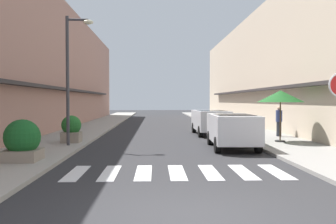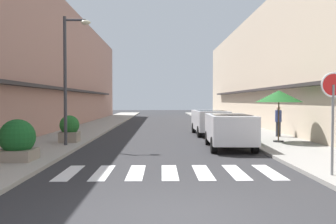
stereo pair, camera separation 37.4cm
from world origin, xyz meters
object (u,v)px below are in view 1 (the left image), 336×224
(parked_car_mid, at_px, (210,120))
(cafe_umbrella, at_px, (281,97))
(parked_car_near, at_px, (232,127))
(planter_corner, at_px, (22,141))
(street_lamp, at_px, (72,67))
(planter_midblock, at_px, (71,129))
(pedestrian_walking_near, at_px, (279,121))

(parked_car_mid, distance_m, cafe_umbrella, 5.46)
(parked_car_near, distance_m, planter_corner, 8.31)
(parked_car_mid, xyz_separation_m, street_lamp, (-6.87, -5.60, 2.58))
(planter_midblock, bearing_deg, cafe_umbrella, -0.81)
(parked_car_near, distance_m, planter_midblock, 7.35)
(street_lamp, bearing_deg, cafe_umbrella, 5.87)
(parked_car_mid, height_order, cafe_umbrella, cafe_umbrella)
(cafe_umbrella, bearing_deg, planter_midblock, 179.19)
(street_lamp, xyz_separation_m, planter_midblock, (-0.30, 1.11, -2.76))
(pedestrian_walking_near, bearing_deg, parked_car_near, 80.26)
(parked_car_mid, bearing_deg, street_lamp, -140.81)
(planter_corner, xyz_separation_m, pedestrian_walking_near, (10.96, 7.42, 0.22))
(parked_car_mid, xyz_separation_m, planter_midblock, (-7.17, -4.49, -0.18))
(street_lamp, relative_size, planter_midblock, 4.46)
(parked_car_near, xyz_separation_m, planter_corner, (-7.56, -3.45, -0.17))
(street_lamp, relative_size, planter_corner, 4.16)
(planter_corner, relative_size, pedestrian_walking_near, 0.82)
(parked_car_near, bearing_deg, parked_car_mid, 90.00)
(parked_car_near, distance_m, cafe_umbrella, 3.26)
(parked_car_near, relative_size, parked_car_mid, 0.93)
(street_lamp, height_order, pedestrian_walking_near, street_lamp)
(parked_car_near, xyz_separation_m, street_lamp, (-6.87, 0.50, 2.58))
(parked_car_near, height_order, pedestrian_walking_near, pedestrian_walking_near)
(planter_corner, bearing_deg, street_lamp, 80.14)
(parked_car_near, xyz_separation_m, pedestrian_walking_near, (3.40, 3.97, 0.05))
(street_lamp, bearing_deg, parked_car_mid, 39.19)
(parked_car_mid, relative_size, cafe_umbrella, 1.80)
(parked_car_near, bearing_deg, street_lamp, 175.83)
(planter_corner, relative_size, planter_midblock, 1.07)
(planter_midblock, distance_m, pedestrian_walking_near, 10.84)
(parked_car_near, relative_size, street_lamp, 0.73)
(parked_car_mid, relative_size, planter_corner, 3.25)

